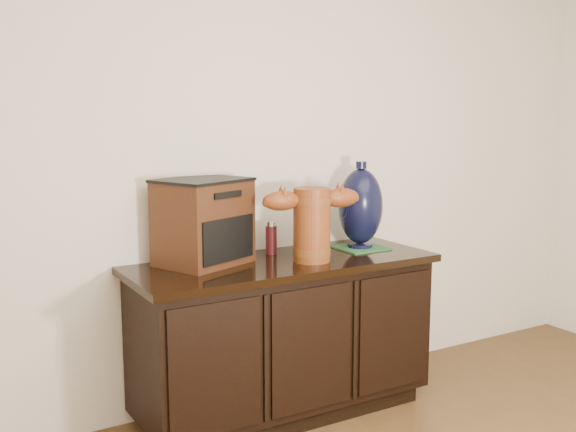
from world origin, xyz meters
TOP-DOWN VIEW (x-y plane):
  - sideboard at (0.00, 2.23)m, footprint 1.46×0.56m
  - terracotta_vessel at (0.11, 2.15)m, footprint 0.49×0.20m
  - tv_radio at (-0.35, 2.35)m, footprint 0.48×0.44m
  - green_mat at (0.48, 2.27)m, footprint 0.23×0.23m
  - lamp_base at (0.48, 2.27)m, footprint 0.23×0.23m
  - spray_can at (0.02, 2.38)m, footprint 0.06×0.06m

SIDE VIEW (x-z plane):
  - sideboard at x=0.00m, z-range 0.01..0.76m
  - green_mat at x=0.48m, z-range 0.76..0.76m
  - spray_can at x=0.02m, z-range 0.75..0.92m
  - terracotta_vessel at x=0.11m, z-range 0.78..1.12m
  - tv_radio at x=-0.35m, z-range 0.75..1.14m
  - lamp_base at x=0.48m, z-range 0.75..1.19m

